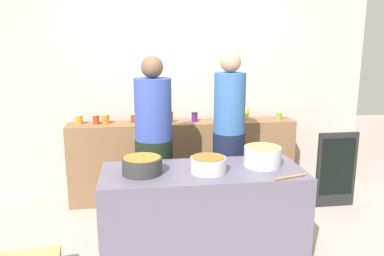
{
  "coord_description": "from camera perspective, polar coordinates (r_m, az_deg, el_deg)",
  "views": [
    {
      "loc": [
        -0.52,
        -3.29,
        1.86
      ],
      "look_at": [
        0.0,
        0.35,
        1.05
      ],
      "focal_mm": 35.44,
      "sensor_mm": 36.0,
      "label": 1
    }
  ],
  "objects": [
    {
      "name": "preserve_jar_3",
      "position": [
        4.53,
        -8.76,
        1.54
      ],
      "size": [
        0.08,
        0.08,
        0.11
      ],
      "color": "#AF2717",
      "rests_on": "display_shelf"
    },
    {
      "name": "cooking_pot_center",
      "position": [
        3.14,
        2.46,
        -5.52
      ],
      "size": [
        0.3,
        0.3,
        0.13
      ],
      "color": "#B7B7BC",
      "rests_on": "prep_table"
    },
    {
      "name": "chalkboard_sign",
      "position": [
        4.71,
        20.9,
        -5.86
      ],
      "size": [
        0.47,
        0.05,
        0.89
      ],
      "color": "black",
      "rests_on": "ground"
    },
    {
      "name": "cook_with_tongs",
      "position": [
        3.74,
        -5.73,
        -4.1
      ],
      "size": [
        0.37,
        0.37,
        1.76
      ],
      "color": "black",
      "rests_on": "ground"
    },
    {
      "name": "preserve_jar_9",
      "position": [
        4.7,
        8.13,
        2.18
      ],
      "size": [
        0.08,
        0.08,
        0.14
      ],
      "color": "gold",
      "rests_on": "display_shelf"
    },
    {
      "name": "prep_table",
      "position": [
        3.36,
        1.61,
        -13.04
      ],
      "size": [
        1.7,
        0.7,
        0.83
      ],
      "primitive_type": "cube",
      "color": "#574F63",
      "rests_on": "ground"
    },
    {
      "name": "preserve_jar_10",
      "position": [
        4.77,
        12.97,
        1.87
      ],
      "size": [
        0.07,
        0.07,
        0.1
      ],
      "color": "#5F951E",
      "rests_on": "display_shelf"
    },
    {
      "name": "cooking_pot_right",
      "position": [
        3.34,
        10.55,
        -4.2
      ],
      "size": [
        0.32,
        0.32,
        0.18
      ],
      "color": "#B7B7BC",
      "rests_on": "prep_table"
    },
    {
      "name": "preserve_jar_0",
      "position": [
        4.58,
        -16.66,
        1.27
      ],
      "size": [
        0.09,
        0.09,
        0.11
      ],
      "color": "orange",
      "rests_on": "display_shelf"
    },
    {
      "name": "preserve_jar_8",
      "position": [
        4.68,
        6.39,
        1.98
      ],
      "size": [
        0.09,
        0.09,
        0.11
      ],
      "color": "#40165E",
      "rests_on": "display_shelf"
    },
    {
      "name": "cooking_pot_left",
      "position": [
        3.12,
        -7.5,
        -5.62
      ],
      "size": [
        0.33,
        0.33,
        0.14
      ],
      "color": "#2D2D2D",
      "rests_on": "prep_table"
    },
    {
      "name": "preserve_jar_5",
      "position": [
        4.45,
        -3.4,
        1.61
      ],
      "size": [
        0.09,
        0.09,
        0.13
      ],
      "color": "brown",
      "rests_on": "display_shelf"
    },
    {
      "name": "preserve_jar_4",
      "position": [
        4.41,
        -6.1,
        1.36
      ],
      "size": [
        0.09,
        0.09,
        0.12
      ],
      "color": "#1F6021",
      "rests_on": "display_shelf"
    },
    {
      "name": "preserve_jar_2",
      "position": [
        4.52,
        -12.85,
        1.39
      ],
      "size": [
        0.08,
        0.08,
        0.12
      ],
      "color": "orange",
      "rests_on": "display_shelf"
    },
    {
      "name": "preserve_jar_1",
      "position": [
        4.51,
        -14.24,
        1.31
      ],
      "size": [
        0.08,
        0.08,
        0.12
      ],
      "color": "#B33116",
      "rests_on": "display_shelf"
    },
    {
      "name": "preserve_jar_6",
      "position": [
        4.51,
        0.39,
        1.67
      ],
      "size": [
        0.07,
        0.07,
        0.11
      ],
      "color": "#471D56",
      "rests_on": "display_shelf"
    },
    {
      "name": "preserve_jar_7",
      "position": [
        4.53,
        5.07,
        1.67
      ],
      "size": [
        0.08,
        0.08,
        0.11
      ],
      "color": "orange",
      "rests_on": "display_shelf"
    },
    {
      "name": "display_shelf",
      "position": [
        4.63,
        -1.32,
        -4.91
      ],
      "size": [
        2.7,
        0.36,
        0.96
      ],
      "primitive_type": "cube",
      "color": "brown",
      "rests_on": "ground"
    },
    {
      "name": "ground",
      "position": [
        3.82,
        0.78,
        -16.76
      ],
      "size": [
        12.0,
        12.0,
        0.0
      ],
      "primitive_type": "plane",
      "color": "#A69389"
    },
    {
      "name": "storefront_wall",
      "position": [
        4.78,
        -1.89,
        8.1
      ],
      "size": [
        4.8,
        0.12,
        3.0
      ],
      "primitive_type": "cube",
      "color": "#AFA298",
      "rests_on": "ground"
    },
    {
      "name": "wooden_spoon",
      "position": [
        3.12,
        14.6,
        -7.11
      ],
      "size": [
        0.29,
        0.09,
        0.02
      ],
      "primitive_type": "cylinder",
      "rotation": [
        1.57,
        0.0,
        1.83
      ],
      "color": "#9E703D",
      "rests_on": "prep_table"
    },
    {
      "name": "cook_in_cap",
      "position": [
        3.91,
        5.55,
        -2.92
      ],
      "size": [
        0.33,
        0.33,
        1.8
      ],
      "color": "#141A32",
      "rests_on": "ground"
    }
  ]
}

